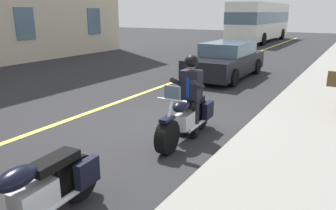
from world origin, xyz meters
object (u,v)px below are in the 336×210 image
Objects in this scene: rider_main at (191,89)px; car_silver at (226,60)px; bus_near at (260,20)px; motorcycle_main at (187,118)px; motorcycle_parked at (37,194)px.

car_silver is (-6.57, -1.71, -0.35)m from rider_main.
rider_main is 0.16× the size of bus_near.
motorcycle_main is 3.51m from motorcycle_parked.
motorcycle_main is at bearing 176.73° from motorcycle_parked.
bus_near reaches higher than motorcycle_main.
rider_main is 0.38× the size of car_silver.
motorcycle_parked is at bearing -3.27° from motorcycle_main.
bus_near is 2.40× the size of car_silver.
motorcycle_main is 0.48× the size of car_silver.
motorcycle_main is 1.27× the size of rider_main.
rider_main reaches higher than motorcycle_main.
bus_near reaches higher than motorcycle_parked.
car_silver is at bearing -165.71° from motorcycle_main.
car_silver reaches higher than motorcycle_parked.
rider_main is at bearing -176.41° from motorcycle_main.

